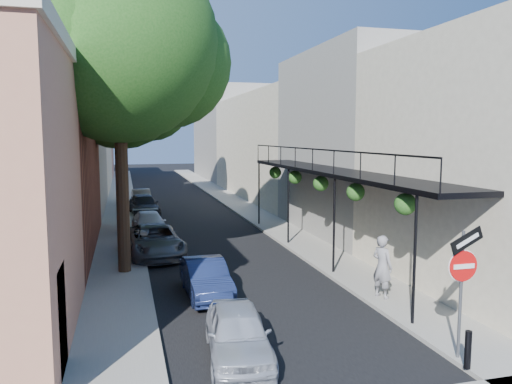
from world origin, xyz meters
TOP-DOWN VIEW (x-y plane):
  - road_surface at (0.00, 30.00)m, footprint 6.00×64.00m
  - sidewalk_left at (-4.00, 30.00)m, footprint 2.00×64.00m
  - sidewalk_right at (4.00, 30.00)m, footprint 2.00×64.00m
  - buildings_left at (-9.30, 28.76)m, footprint 10.10×59.10m
  - buildings_right at (8.99, 29.49)m, footprint 9.80×55.00m
  - sign_post at (3.16, 0.97)m, footprint 0.89×0.17m
  - bollard at (3.00, 0.50)m, footprint 0.14×0.14m
  - oak_near at (-3.37, 10.26)m, footprint 7.48×6.80m
  - oak_mid at (-3.42, 18.23)m, footprint 6.60×6.00m
  - oak_far at (-3.35, 27.27)m, footprint 7.70×7.00m
  - parked_car_a at (-1.40, 2.43)m, footprint 1.71×3.49m
  - parked_car_b at (-1.40, 6.87)m, footprint 1.27×3.44m
  - parked_car_c at (-2.60, 12.48)m, footprint 2.40×4.65m
  - parked_car_d at (-2.60, 16.95)m, footprint 1.76×3.91m
  - parked_car_e at (-2.60, 23.24)m, footprint 2.00×4.08m
  - parked_car_f at (-2.60, 27.80)m, footprint 1.38×3.48m
  - pedestrian at (3.56, 5.06)m, footprint 0.67×0.80m

SIDE VIEW (x-z plane):
  - road_surface at x=0.00m, z-range 0.00..0.01m
  - sidewalk_left at x=-4.00m, z-range 0.00..0.12m
  - sidewalk_right at x=4.00m, z-range 0.00..0.12m
  - bollard at x=3.00m, z-range 0.12..0.92m
  - parked_car_d at x=-2.60m, z-range 0.00..1.11m
  - parked_car_b at x=-1.40m, z-range 0.00..1.13m
  - parked_car_f at x=-2.60m, z-range 0.00..1.13m
  - parked_car_a at x=-1.40m, z-range 0.00..1.14m
  - parked_car_c at x=-2.60m, z-range 0.00..1.25m
  - parked_car_e at x=-2.60m, z-range 0.00..1.34m
  - pedestrian at x=3.56m, z-range 0.12..1.99m
  - sign_post at x=3.16m, z-range 0.54..3.53m
  - buildings_right at x=8.99m, z-range -0.58..9.42m
  - buildings_left at x=-9.30m, z-range -1.06..10.94m
  - oak_mid at x=-3.42m, z-range 1.96..12.16m
  - oak_near at x=-3.37m, z-range 2.17..13.59m
  - oak_far at x=-3.35m, z-range 2.31..14.21m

